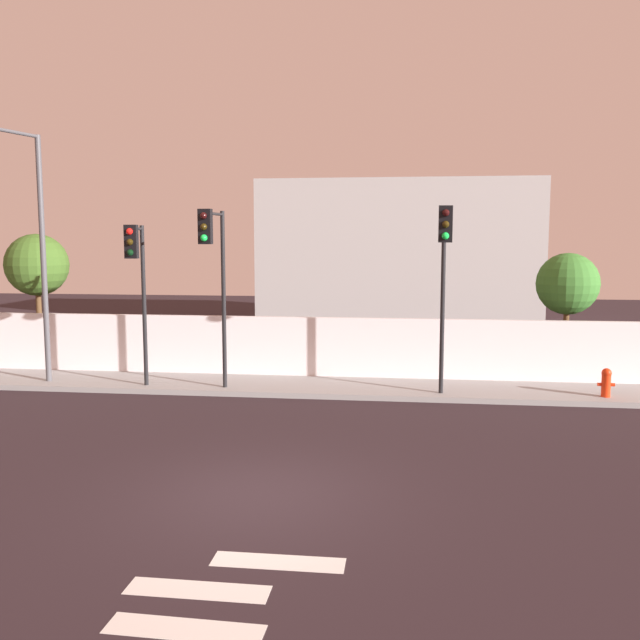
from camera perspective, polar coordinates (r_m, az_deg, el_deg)
ground_plane at (r=12.10m, az=-5.21°, el=-14.19°), size 80.00×80.00×0.00m
sidewalk at (r=19.84m, az=-0.15°, el=-5.59°), size 36.00×2.40×0.15m
perimeter_wall at (r=20.92m, az=0.29°, el=-2.23°), size 36.00×0.18×1.80m
crosswalk_marking at (r=8.51m, az=-11.41°, el=-23.84°), size 3.08×3.87×0.01m
traffic_light_left at (r=18.58m, az=-8.78°, el=4.91°), size 0.35×1.61×4.93m
traffic_light_center at (r=17.90m, az=10.27°, el=4.92°), size 0.35×1.62×4.98m
traffic_light_right at (r=19.54m, az=-14.95°, el=4.01°), size 0.35×1.13×4.54m
street_lamp_curbside at (r=21.26m, az=-22.59°, el=6.35°), size 0.85×2.19×7.10m
fire_hydrant at (r=19.75m, az=22.67°, el=-4.74°), size 0.44×0.26×0.77m
roadside_tree_leftmost at (r=24.75m, az=-22.46°, el=4.21°), size 2.06×2.06×4.49m
roadside_tree_midleft at (r=22.11m, az=19.87°, el=2.80°), size 1.87×1.87×3.90m
low_building_distant at (r=34.53m, az=6.50°, el=5.43°), size 13.28×6.00×7.08m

